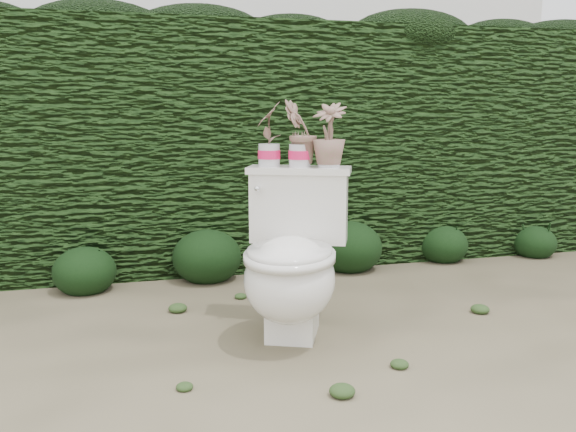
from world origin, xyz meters
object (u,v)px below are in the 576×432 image
object	(u,v)px
potted_plant_center	(300,135)
potted_plant_right	(329,137)
potted_plant_left	(269,136)
toilet	(292,263)

from	to	relation	value
potted_plant_center	potted_plant_right	distance (m)	0.14
potted_plant_left	potted_plant_center	world-z (taller)	potted_plant_center
toilet	potted_plant_right	world-z (taller)	potted_plant_right
potted_plant_left	potted_plant_center	xyz separation A→B (m)	(0.14, -0.06, 0.00)
toilet	potted_plant_left	bearing A→B (deg)	121.82
toilet	potted_plant_left	world-z (taller)	potted_plant_left
potted_plant_left	potted_plant_right	size ratio (longest dim) A/B	1.01
potted_plant_center	potted_plant_right	world-z (taller)	potted_plant_center
potted_plant_left	potted_plant_right	world-z (taller)	potted_plant_left
potted_plant_left	potted_plant_center	bearing A→B (deg)	85.87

